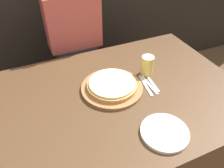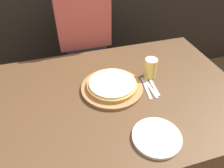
% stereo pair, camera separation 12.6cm
% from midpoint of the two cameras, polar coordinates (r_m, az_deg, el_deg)
% --- Properties ---
extents(ground_plane, '(12.00, 12.00, 0.00)m').
position_cam_midpoint_polar(ground_plane, '(1.89, -0.93, -19.40)').
color(ground_plane, brown).
extents(dining_table, '(1.54, 1.07, 0.73)m').
position_cam_midpoint_polar(dining_table, '(1.58, -1.07, -12.57)').
color(dining_table, '#4C331E').
rests_on(dining_table, ground_plane).
extents(pizza_on_board, '(0.38, 0.38, 0.06)m').
position_cam_midpoint_polar(pizza_on_board, '(1.33, -2.70, -0.62)').
color(pizza_on_board, '#99663D').
rests_on(pizza_on_board, dining_table).
extents(beer_glass, '(0.08, 0.08, 0.13)m').
position_cam_midpoint_polar(beer_glass, '(1.44, 6.73, 4.90)').
color(beer_glass, '#E5C65B').
rests_on(beer_glass, dining_table).
extents(dinner_plate, '(0.24, 0.24, 0.02)m').
position_cam_midpoint_polar(dinner_plate, '(1.12, 10.40, -12.46)').
color(dinner_plate, white).
rests_on(dinner_plate, dining_table).
extents(fork, '(0.05, 0.21, 0.00)m').
position_cam_midpoint_polar(fork, '(1.38, 6.28, -0.56)').
color(fork, silver).
rests_on(fork, dining_table).
extents(dinner_knife, '(0.02, 0.21, 0.00)m').
position_cam_midpoint_polar(dinner_knife, '(1.39, 7.19, -0.30)').
color(dinner_knife, silver).
rests_on(dinner_knife, dining_table).
extents(spoon, '(0.03, 0.18, 0.00)m').
position_cam_midpoint_polar(spoon, '(1.40, 8.08, -0.03)').
color(spoon, silver).
rests_on(spoon, dining_table).
extents(diner_person, '(0.41, 0.20, 1.31)m').
position_cam_midpoint_polar(diner_person, '(1.91, -11.19, 7.90)').
color(diner_person, '#33333D').
rests_on(diner_person, ground_plane).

